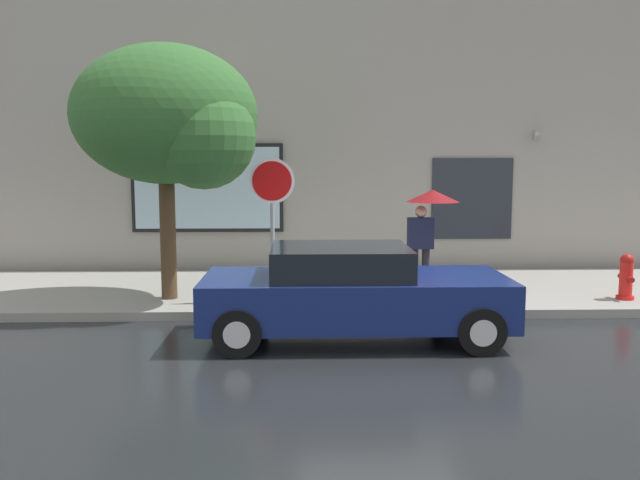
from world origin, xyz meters
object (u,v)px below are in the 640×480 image
(fire_hydrant, at_px, (626,277))
(pedestrian_with_umbrella, at_px, (429,211))
(parked_car, at_px, (352,293))
(street_tree, at_px, (172,120))
(stop_sign, at_px, (272,201))

(fire_hydrant, distance_m, pedestrian_with_umbrella, 3.56)
(parked_car, bearing_deg, pedestrian_with_umbrella, 59.21)
(pedestrian_with_umbrella, relative_size, street_tree, 0.43)
(street_tree, bearing_deg, pedestrian_with_umbrella, 6.95)
(parked_car, distance_m, fire_hydrant, 5.25)
(parked_car, relative_size, pedestrian_with_umbrella, 2.29)
(street_tree, xyz_separation_m, stop_sign, (1.67, -0.24, -1.36))
(fire_hydrant, distance_m, street_tree, 8.23)
(pedestrian_with_umbrella, distance_m, street_tree, 4.78)
(parked_car, distance_m, stop_sign, 2.53)
(parked_car, xyz_separation_m, pedestrian_with_umbrella, (1.59, 2.66, 0.96))
(fire_hydrant, relative_size, street_tree, 0.18)
(parked_car, height_order, stop_sign, stop_sign)
(pedestrian_with_umbrella, bearing_deg, parked_car, -120.79)
(pedestrian_with_umbrella, bearing_deg, fire_hydrant, -13.07)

